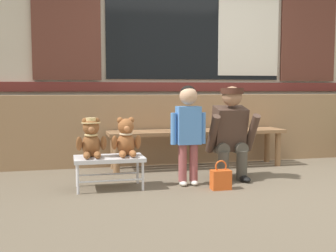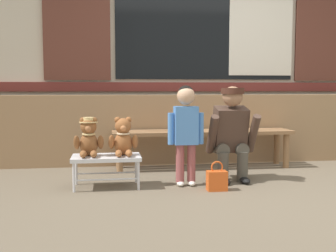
# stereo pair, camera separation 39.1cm
# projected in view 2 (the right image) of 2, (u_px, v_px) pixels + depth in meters

# --- Properties ---
(ground_plane) EXTENTS (60.00, 60.00, 0.00)m
(ground_plane) POSITION_uv_depth(u_px,v_px,m) (250.00, 188.00, 3.92)
(ground_plane) COLOR brown
(brick_low_wall) EXTENTS (8.14, 0.25, 0.85)m
(brick_low_wall) POSITION_uv_depth(u_px,v_px,m) (213.00, 129.00, 5.29)
(brick_low_wall) COLOR #997551
(brick_low_wall) RESTS_ON ground
(shop_facade) EXTENTS (8.30, 0.26, 3.78)m
(shop_facade) POSITION_uv_depth(u_px,v_px,m) (204.00, 17.00, 5.67)
(shop_facade) COLOR beige
(shop_facade) RESTS_ON ground
(wooden_bench_long) EXTENTS (2.10, 0.40, 0.44)m
(wooden_bench_long) POSITION_uv_depth(u_px,v_px,m) (203.00, 136.00, 4.90)
(wooden_bench_long) COLOR #8E6642
(wooden_bench_long) RESTS_ON ground
(small_display_bench) EXTENTS (0.64, 0.36, 0.30)m
(small_display_bench) POSITION_uv_depth(u_px,v_px,m) (106.00, 159.00, 3.94)
(small_display_bench) COLOR silver
(small_display_bench) RESTS_ON ground
(teddy_bear_with_hat) EXTENTS (0.28, 0.27, 0.36)m
(teddy_bear_with_hat) POSITION_uv_depth(u_px,v_px,m) (89.00, 138.00, 3.90)
(teddy_bear_with_hat) COLOR brown
(teddy_bear_with_hat) RESTS_ON small_display_bench
(teddy_bear_plain) EXTENTS (0.28, 0.26, 0.36)m
(teddy_bear_plain) POSITION_uv_depth(u_px,v_px,m) (123.00, 138.00, 3.95)
(teddy_bear_plain) COLOR #93562D
(teddy_bear_plain) RESTS_ON small_display_bench
(child_standing) EXTENTS (0.35, 0.18, 0.96)m
(child_standing) POSITION_uv_depth(u_px,v_px,m) (186.00, 124.00, 3.98)
(child_standing) COLOR #994C4C
(child_standing) RESTS_ON ground
(adult_crouching) EXTENTS (0.50, 0.49, 0.95)m
(adult_crouching) POSITION_uv_depth(u_px,v_px,m) (232.00, 133.00, 4.23)
(adult_crouching) COLOR #4C473D
(adult_crouching) RESTS_ON ground
(handbag_on_ground) EXTENTS (0.18, 0.11, 0.27)m
(handbag_on_ground) POSITION_uv_depth(u_px,v_px,m) (217.00, 180.00, 3.83)
(handbag_on_ground) COLOR #DB561E
(handbag_on_ground) RESTS_ON ground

